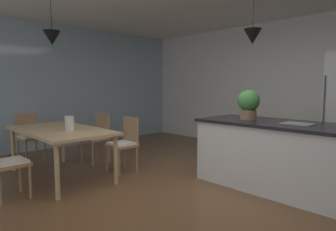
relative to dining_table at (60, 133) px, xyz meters
name	(u,v)px	position (x,y,z in m)	size (l,w,h in m)	color
ground_plane	(191,198)	(1.89, 0.83, -0.69)	(10.00, 8.40, 0.04)	brown
wall_back_kitchen	(303,87)	(1.89, 4.09, 0.68)	(10.00, 0.12, 2.70)	white
window_wall_left_glazing	(54,87)	(-2.17, 0.83, 0.68)	(0.06, 8.40, 2.70)	#9EB7C6
dining_table	(60,133)	(0.00, 0.00, 0.00)	(1.86, 1.00, 0.73)	tan
chair_far_left	(97,136)	(-0.42, 0.87, -0.20)	(0.43, 0.43, 0.87)	#A87F56
chair_far_right	(124,142)	(0.42, 0.87, -0.20)	(0.40, 0.40, 0.87)	#A87F56
chair_window_end	(30,135)	(-1.30, 0.00, -0.20)	(0.44, 0.44, 0.87)	#A87F56
chair_near_right	(5,161)	(0.42, -0.87, -0.20)	(0.41, 0.41, 0.87)	#A87F56
kitchen_island	(276,155)	(2.47, 1.88, -0.21)	(2.08, 0.93, 0.91)	silver
pendant_over_table	(52,38)	(-0.18, 0.01, 1.42)	(0.25, 0.25, 0.72)	black
pendant_over_island_main	(253,36)	(2.07, 1.88, 1.38)	(0.24, 0.24, 0.75)	black
potted_plant_on_island	(249,103)	(2.04, 1.88, 0.46)	(0.31, 0.31, 0.42)	#8C664C
vase_on_dining_table	(69,123)	(0.25, 0.04, 0.17)	(0.13, 0.13, 0.21)	silver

